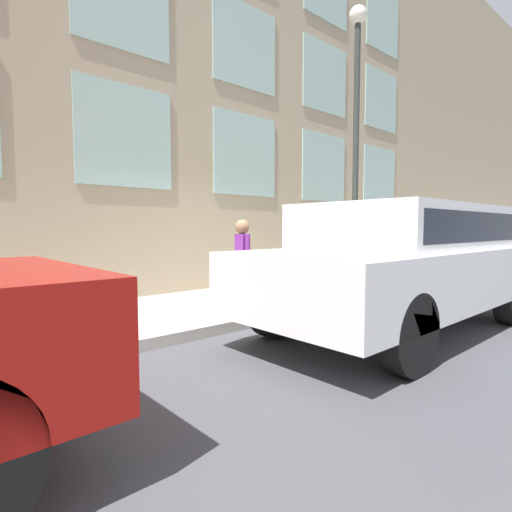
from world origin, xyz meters
name	(u,v)px	position (x,y,z in m)	size (l,w,h in m)	color
ground_plane	(289,320)	(0.00, 0.00, 0.00)	(80.00, 80.00, 0.00)	#47474C
sidewalk	(235,303)	(1.29, 0.00, 0.07)	(2.59, 60.00, 0.15)	#B2ADA3
building_facade	(186,9)	(2.74, 0.00, 5.55)	(0.33, 40.00, 11.07)	tan
fire_hydrant	(269,282)	(0.40, 0.03, 0.53)	(0.28, 0.41, 0.76)	gold
person	(242,255)	(0.58, 0.43, 0.96)	(0.33, 0.22, 1.36)	#726651
parked_truck_white_near	(404,258)	(-1.41, -0.73, 0.98)	(2.00, 4.85, 1.67)	black
street_lamp	(356,116)	(0.74, -2.74, 3.65)	(0.36, 0.36, 5.66)	#2D332D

